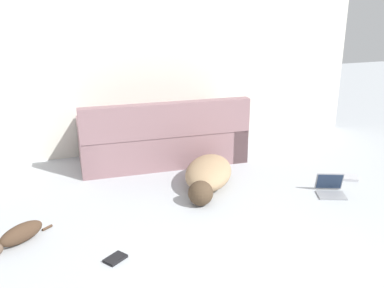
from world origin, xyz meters
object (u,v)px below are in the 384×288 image
at_px(couch, 162,141).
at_px(book_black, 115,259).
at_px(dog, 208,174).
at_px(cat, 19,235).
at_px(laptop_closed, 345,177).
at_px(laptop_open, 330,187).

relative_size(couch, book_black, 10.06).
height_order(dog, cat, dog).
height_order(couch, dog, couch).
bearing_deg(couch, book_black, 67.21).
xyz_separation_m(dog, laptop_closed, (1.60, -0.34, -0.13)).
distance_m(dog, laptop_open, 1.33).
xyz_separation_m(couch, laptop_closed, (1.86, -1.29, -0.26)).
height_order(couch, laptop_closed, couch).
bearing_deg(book_black, laptop_open, 11.12).
bearing_deg(cat, dog, 159.25).
xyz_separation_m(laptop_closed, book_black, (-2.84, -0.75, -0.00)).
height_order(laptop_closed, book_black, laptop_closed).
distance_m(cat, book_black, 0.91).
bearing_deg(laptop_open, laptop_closed, 55.90).
relative_size(laptop_open, book_black, 1.78).
relative_size(laptop_open, laptop_closed, 1.12).
height_order(dog, laptop_closed, dog).
bearing_deg(book_black, laptop_closed, 14.80).
height_order(couch, laptop_open, couch).
bearing_deg(cat, book_black, 107.13).
distance_m(couch, cat, 2.28).
height_order(couch, cat, couch).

